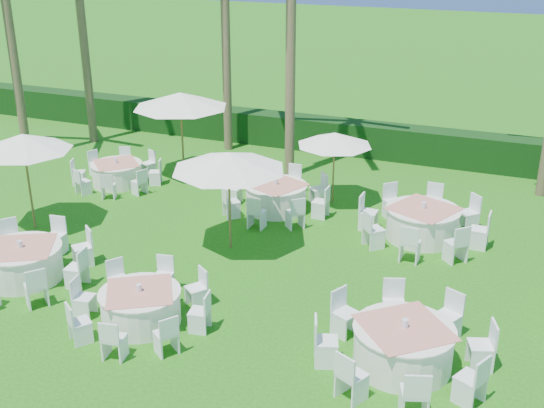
{
  "coord_description": "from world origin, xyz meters",
  "views": [
    {
      "loc": [
        7.18,
        -11.66,
        7.91
      ],
      "look_at": [
        1.16,
        3.27,
        1.3
      ],
      "focal_mm": 45.0,
      "sensor_mm": 36.0,
      "label": 1
    }
  ],
  "objects_px": {
    "banquet_table_a": "(23,262)",
    "banquet_table_b": "(141,306)",
    "banquet_table_f": "(422,222)",
    "umbrella_a": "(23,143)",
    "umbrella_b": "(229,161)",
    "banquet_table_e": "(276,196)",
    "banquet_table_d": "(117,173)",
    "umbrella_c": "(180,100)",
    "umbrella_d": "(335,139)",
    "banquet_table_c": "(403,345)"
  },
  "relations": [
    {
      "from": "banquet_table_d",
      "to": "umbrella_d",
      "type": "distance_m",
      "value": 7.31
    },
    {
      "from": "banquet_table_a",
      "to": "banquet_table_d",
      "type": "bearing_deg",
      "value": 104.11
    },
    {
      "from": "banquet_table_e",
      "to": "banquet_table_b",
      "type": "bearing_deg",
      "value": -93.01
    },
    {
      "from": "umbrella_b",
      "to": "umbrella_c",
      "type": "distance_m",
      "value": 5.88
    },
    {
      "from": "banquet_table_b",
      "to": "umbrella_a",
      "type": "relative_size",
      "value": 1.12
    },
    {
      "from": "umbrella_c",
      "to": "banquet_table_d",
      "type": "bearing_deg",
      "value": -137.0
    },
    {
      "from": "banquet_table_b",
      "to": "umbrella_a",
      "type": "xyz_separation_m",
      "value": [
        -5.48,
        3.16,
        2.09
      ]
    },
    {
      "from": "banquet_table_a",
      "to": "banquet_table_b",
      "type": "bearing_deg",
      "value": -9.88
    },
    {
      "from": "umbrella_d",
      "to": "banquet_table_e",
      "type": "bearing_deg",
      "value": -140.99
    },
    {
      "from": "banquet_table_d",
      "to": "umbrella_c",
      "type": "xyz_separation_m",
      "value": [
        1.64,
        1.53,
        2.24
      ]
    },
    {
      "from": "banquet_table_d",
      "to": "banquet_table_f",
      "type": "xyz_separation_m",
      "value": [
        10.04,
        -0.42,
        0.07
      ]
    },
    {
      "from": "banquet_table_e",
      "to": "umbrella_d",
      "type": "height_order",
      "value": "umbrella_d"
    },
    {
      "from": "banquet_table_b",
      "to": "umbrella_d",
      "type": "relative_size",
      "value": 1.35
    },
    {
      "from": "banquet_table_e",
      "to": "umbrella_b",
      "type": "height_order",
      "value": "umbrella_b"
    },
    {
      "from": "umbrella_d",
      "to": "umbrella_c",
      "type": "bearing_deg",
      "value": 175.19
    },
    {
      "from": "banquet_table_f",
      "to": "umbrella_a",
      "type": "xyz_separation_m",
      "value": [
        -10.25,
        -3.38,
        2.03
      ]
    },
    {
      "from": "umbrella_a",
      "to": "umbrella_c",
      "type": "height_order",
      "value": "umbrella_c"
    },
    {
      "from": "banquet_table_b",
      "to": "umbrella_d",
      "type": "height_order",
      "value": "umbrella_d"
    },
    {
      "from": "banquet_table_b",
      "to": "umbrella_c",
      "type": "height_order",
      "value": "umbrella_c"
    },
    {
      "from": "banquet_table_b",
      "to": "banquet_table_f",
      "type": "bearing_deg",
      "value": 53.89
    },
    {
      "from": "banquet_table_c",
      "to": "umbrella_a",
      "type": "relative_size",
      "value": 1.23
    },
    {
      "from": "umbrella_a",
      "to": "umbrella_b",
      "type": "xyz_separation_m",
      "value": [
        5.69,
        0.88,
        -0.08
      ]
    },
    {
      "from": "umbrella_b",
      "to": "umbrella_c",
      "type": "height_order",
      "value": "umbrella_c"
    },
    {
      "from": "banquet_table_a",
      "to": "banquet_table_d",
      "type": "relative_size",
      "value": 1.18
    },
    {
      "from": "banquet_table_b",
      "to": "umbrella_b",
      "type": "xyz_separation_m",
      "value": [
        0.21,
        4.04,
        2.01
      ]
    },
    {
      "from": "banquet_table_a",
      "to": "umbrella_a",
      "type": "relative_size",
      "value": 1.22
    },
    {
      "from": "banquet_table_c",
      "to": "umbrella_c",
      "type": "bearing_deg",
      "value": 139.06
    },
    {
      "from": "banquet_table_f",
      "to": "umbrella_c",
      "type": "height_order",
      "value": "umbrella_c"
    },
    {
      "from": "banquet_table_a",
      "to": "banquet_table_b",
      "type": "relative_size",
      "value": 1.09
    },
    {
      "from": "banquet_table_c",
      "to": "banquet_table_f",
      "type": "height_order",
      "value": "banquet_table_f"
    },
    {
      "from": "banquet_table_a",
      "to": "umbrella_b",
      "type": "xyz_separation_m",
      "value": [
        3.89,
        3.4,
        1.97
      ]
    },
    {
      "from": "banquet_table_a",
      "to": "banquet_table_b",
      "type": "distance_m",
      "value": 3.74
    },
    {
      "from": "banquet_table_a",
      "to": "banquet_table_d",
      "type": "distance_m",
      "value": 6.52
    },
    {
      "from": "banquet_table_b",
      "to": "banquet_table_e",
      "type": "xyz_separation_m",
      "value": [
        0.36,
        6.89,
        0.03
      ]
    },
    {
      "from": "banquet_table_a",
      "to": "banquet_table_d",
      "type": "height_order",
      "value": "banquet_table_a"
    },
    {
      "from": "umbrella_a",
      "to": "umbrella_b",
      "type": "bearing_deg",
      "value": 8.81
    },
    {
      "from": "banquet_table_e",
      "to": "banquet_table_a",
      "type": "bearing_deg",
      "value": -122.9
    },
    {
      "from": "banquet_table_a",
      "to": "banquet_table_b",
      "type": "xyz_separation_m",
      "value": [
        3.68,
        -0.64,
        -0.04
      ]
    },
    {
      "from": "umbrella_b",
      "to": "umbrella_c",
      "type": "bearing_deg",
      "value": 130.81
    },
    {
      "from": "banquet_table_b",
      "to": "banquet_table_f",
      "type": "distance_m",
      "value": 8.09
    },
    {
      "from": "banquet_table_e",
      "to": "banquet_table_d",
      "type": "bearing_deg",
      "value": 179.27
    },
    {
      "from": "umbrella_c",
      "to": "banquet_table_f",
      "type": "bearing_deg",
      "value": -13.07
    },
    {
      "from": "banquet_table_a",
      "to": "umbrella_c",
      "type": "bearing_deg",
      "value": 89.65
    },
    {
      "from": "banquet_table_a",
      "to": "banquet_table_c",
      "type": "height_order",
      "value": "banquet_table_c"
    },
    {
      "from": "banquet_table_b",
      "to": "umbrella_b",
      "type": "bearing_deg",
      "value": 87.08
    },
    {
      "from": "banquet_table_c",
      "to": "banquet_table_e",
      "type": "bearing_deg",
      "value": 129.09
    },
    {
      "from": "banquet_table_c",
      "to": "banquet_table_e",
      "type": "distance_m",
      "value": 8.15
    },
    {
      "from": "banquet_table_a",
      "to": "banquet_table_e",
      "type": "relative_size",
      "value": 1.03
    },
    {
      "from": "banquet_table_a",
      "to": "umbrella_d",
      "type": "height_order",
      "value": "umbrella_d"
    },
    {
      "from": "banquet_table_e",
      "to": "umbrella_c",
      "type": "bearing_deg",
      "value": 158.18
    }
  ]
}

